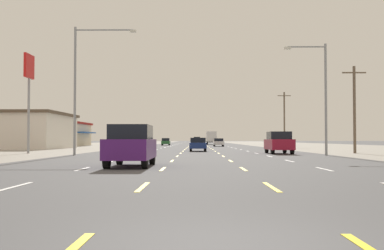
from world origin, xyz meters
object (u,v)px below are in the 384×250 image
(suv_inner_left_nearest, at_px, (131,145))
(streetlight_left_row_0, at_px, (82,80))
(pole_sign_left_row_1, at_px, (29,78))
(sedan_center_turn_mid, at_px, (198,144))
(suv_far_right_near, at_px, (279,142))
(streetlight_right_row_0, at_px, (322,91))
(sedan_inner_right_midfar, at_px, (219,142))
(suv_center_turn_farthest, at_px, (197,140))
(box_truck_inner_right_farther, at_px, (211,137))
(hatchback_far_left_far, at_px, (166,142))

(suv_inner_left_nearest, height_order, streetlight_left_row_0, streetlight_left_row_0)
(pole_sign_left_row_1, bearing_deg, sedan_center_turn_mid, 26.44)
(sedan_center_turn_mid, height_order, pole_sign_left_row_1, pole_sign_left_row_1)
(suv_far_right_near, distance_m, sedan_center_turn_mid, 11.19)
(pole_sign_left_row_1, xyz_separation_m, streetlight_right_row_0, (25.57, -5.06, -1.81))
(sedan_inner_right_midfar, bearing_deg, pole_sign_left_row_1, -115.31)
(suv_far_right_near, distance_m, sedan_inner_right_midfar, 42.03)
(streetlight_right_row_0, bearing_deg, sedan_center_turn_mid, 127.76)
(suv_center_turn_farthest, bearing_deg, pole_sign_left_row_1, -99.76)
(suv_far_right_near, relative_size, box_truck_inner_right_farther, 0.68)
(sedan_inner_right_midfar, distance_m, suv_center_turn_farthest, 49.68)
(hatchback_far_left_far, bearing_deg, suv_inner_left_nearest, -87.44)
(suv_far_right_near, height_order, hatchback_far_left_far, suv_far_right_near)
(suv_inner_left_nearest, relative_size, hatchback_far_left_far, 1.26)
(suv_inner_left_nearest, height_order, hatchback_far_left_far, suv_inner_left_nearest)
(sedan_center_turn_mid, relative_size, box_truck_inner_right_farther, 0.62)
(streetlight_left_row_0, bearing_deg, suv_center_turn_farthest, 84.36)
(sedan_inner_right_midfar, height_order, pole_sign_left_row_1, pole_sign_left_row_1)
(suv_inner_left_nearest, height_order, box_truck_inner_right_farther, box_truck_inner_right_farther)
(suv_center_turn_farthest, height_order, streetlight_left_row_0, streetlight_left_row_0)
(suv_inner_left_nearest, relative_size, sedan_inner_right_midfar, 1.09)
(suv_inner_left_nearest, bearing_deg, suv_center_turn_farthest, 88.33)
(sedan_center_turn_mid, distance_m, streetlight_left_row_0, 16.84)
(pole_sign_left_row_1, bearing_deg, streetlight_right_row_0, -11.19)
(suv_far_right_near, relative_size, streetlight_right_row_0, 0.54)
(suv_far_right_near, xyz_separation_m, box_truck_inner_right_farther, (-3.71, 73.94, 0.81))
(suv_far_right_near, bearing_deg, sedan_center_turn_mid, 130.30)
(box_truck_inner_right_farther, bearing_deg, streetlight_left_row_0, -99.44)
(suv_center_turn_farthest, distance_m, streetlight_left_row_0, 96.32)
(streetlight_right_row_0, bearing_deg, suv_far_right_near, 122.17)
(suv_far_right_near, bearing_deg, streetlight_left_row_0, -165.57)
(sedan_center_turn_mid, xyz_separation_m, streetlight_right_row_0, (9.94, -12.83, 4.44))
(box_truck_inner_right_farther, relative_size, streetlight_left_row_0, 0.69)
(suv_inner_left_nearest, bearing_deg, pole_sign_left_row_1, 121.37)
(sedan_inner_right_midfar, bearing_deg, hatchback_far_left_far, 126.33)
(suv_far_right_near, relative_size, sedan_inner_right_midfar, 1.09)
(sedan_inner_right_midfar, relative_size, streetlight_left_row_0, 0.43)
(sedan_inner_right_midfar, distance_m, box_truck_inner_right_farther, 32.07)
(suv_inner_left_nearest, height_order, pole_sign_left_row_1, pole_sign_left_row_1)
(suv_inner_left_nearest, xyz_separation_m, hatchback_far_left_far, (-3.38, 75.65, -0.24))
(box_truck_inner_right_farther, relative_size, suv_center_turn_farthest, 1.47)
(streetlight_right_row_0, bearing_deg, suv_inner_left_nearest, -130.99)
(sedan_inner_right_midfar, height_order, streetlight_left_row_0, streetlight_left_row_0)
(sedan_center_turn_mid, bearing_deg, suv_center_turn_farthest, 90.02)
(streetlight_left_row_0, bearing_deg, hatchback_far_left_far, 87.31)
(sedan_center_turn_mid, bearing_deg, box_truck_inner_right_farther, 86.92)
(suv_inner_left_nearest, relative_size, streetlight_right_row_0, 0.54)
(sedan_center_turn_mid, height_order, streetlight_right_row_0, streetlight_right_row_0)
(suv_center_turn_farthest, relative_size, streetlight_right_row_0, 0.54)
(sedan_inner_right_midfar, height_order, suv_center_turn_farthest, suv_center_turn_farthest)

